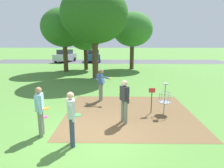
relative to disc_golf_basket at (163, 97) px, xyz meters
The scene contains 16 objects.
ground_plane 3.83m from the disc_golf_basket, 144.39° to the right, with size 160.00×160.00×0.00m, color #518438.
dirt_tee_pad 1.66m from the disc_golf_basket, behind, with size 5.61×5.18×0.01m, color brown.
disc_golf_basket is the anchor object (origin of this frame).
player_foreground_watching 5.06m from the disc_golf_basket, 155.75° to the right, with size 0.42×0.49×1.71m.
player_throwing 4.35m from the disc_golf_basket, 142.14° to the right, with size 0.44×0.50×1.71m.
player_waiting_left 2.01m from the disc_golf_basket, 151.17° to the right, with size 0.45×0.49×1.71m.
player_waiting_right 3.41m from the disc_golf_basket, 147.09° to the left, with size 1.02×0.70×1.71m.
frisbee_near_basket 4.05m from the disc_golf_basket, 116.59° to the left, with size 0.22×0.22×0.02m, color gold.
frisbee_mid_grass 5.16m from the disc_golf_basket, behind, with size 0.24×0.24×0.02m, color #E53D99.
tree_near_left 14.28m from the disc_golf_basket, 121.57° to the left, with size 4.52×4.52×6.37m.
tree_near_right 14.28m from the disc_golf_basket, 90.83° to the left, with size 4.40×4.40×6.24m.
tree_mid_left 10.13m from the disc_golf_basket, 114.66° to the left, with size 5.47×5.47×7.54m.
tree_mid_center 14.52m from the disc_golf_basket, 112.02° to the left, with size 3.67×3.67×5.25m.
parking_lot_strip 21.85m from the disc_golf_basket, 98.04° to the left, with size 36.00×6.00×0.01m, color #4C4C51.
parked_car_leftmost 23.17m from the disc_golf_basket, 114.64° to the left, with size 2.77×4.51×1.84m.
parked_car_center_left 22.07m from the disc_golf_basket, 104.36° to the left, with size 2.50×4.45×1.84m.
Camera 1 is at (0.93, -5.89, 3.19)m, focal length 30.78 mm.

